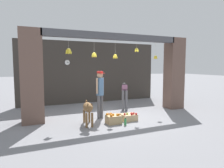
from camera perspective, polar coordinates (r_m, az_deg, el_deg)
ground_plane at (r=7.64m, az=1.37°, el=-9.07°), size 60.00×60.00×0.00m
shop_back_wall at (r=10.27m, az=-5.87°, el=3.32°), size 7.17×0.12×3.08m
shop_pillar_left at (r=7.01m, az=-22.02°, el=1.99°), size 0.70×0.60×3.08m
shop_pillar_right at (r=9.27m, az=17.29°, el=2.88°), size 0.70×0.60×3.08m
storefront_awning at (r=7.56m, az=0.91°, el=13.08°), size 5.27×0.32×0.94m
dog at (r=6.40m, az=-6.84°, el=-6.90°), size 0.39×1.05×0.79m
shopkeeper at (r=7.10m, az=-3.43°, el=-1.89°), size 0.32×0.30×1.70m
worker_stooping at (r=8.53m, az=3.58°, el=-2.40°), size 0.51×0.82×1.12m
fruit_crate_oranges at (r=6.64m, az=0.40°, el=-9.97°), size 0.46×0.38×0.34m
fruit_crate_apples at (r=7.04m, az=4.82°, el=-9.38°), size 0.50×0.43×0.28m
water_bottle at (r=6.48m, az=3.82°, el=-10.73°), size 0.08×0.08×0.24m
wall_clock at (r=9.88m, az=-12.68°, el=6.03°), size 0.26×0.03×0.26m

